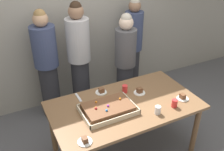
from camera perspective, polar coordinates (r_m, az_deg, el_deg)
ground_plane at (r=3.60m, az=2.57°, el=-16.50°), size 12.00×12.00×0.00m
interior_back_panel at (r=4.11m, az=-8.08°, el=13.94°), size 8.00×0.12×3.00m
party_table at (r=3.14m, az=2.85°, el=-7.73°), size 1.82×1.00×0.78m
sheet_cake at (r=2.94m, az=-0.91°, el=-7.51°), size 0.63×0.43×0.11m
plated_slice_near_left at (r=3.29m, az=6.26°, el=-3.61°), size 0.15×0.15×0.07m
plated_slice_near_right at (r=3.28m, az=-2.45°, el=-3.58°), size 0.15×0.15×0.07m
plated_slice_far_left at (r=2.59m, az=-6.17°, el=-14.53°), size 0.15×0.15×0.07m
plated_slice_far_right at (r=3.28m, az=15.72°, el=-4.79°), size 0.15×0.15×0.07m
drink_cup_nearest at (r=3.10m, az=14.00°, el=-6.14°), size 0.07×0.07×0.10m
drink_cup_middle at (r=2.95m, az=10.35°, el=-7.71°), size 0.07×0.07×0.10m
drink_cup_far_end at (r=3.28m, az=2.94°, el=-3.03°), size 0.07×0.07×0.10m
cake_server_utensil at (r=3.22m, az=-7.64°, el=-4.95°), size 0.03×0.20×0.01m
person_serving_front at (r=3.86m, az=2.98°, el=2.79°), size 0.32×0.32×1.63m
person_green_shirt_behind at (r=3.83m, az=-14.55°, el=2.29°), size 0.35×0.35×1.73m
person_striped_tie_right at (r=3.83m, az=-7.44°, el=3.84°), size 0.34×0.34×1.80m
person_far_right_suit at (r=4.35m, az=4.79°, el=6.71°), size 0.31×0.31×1.72m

